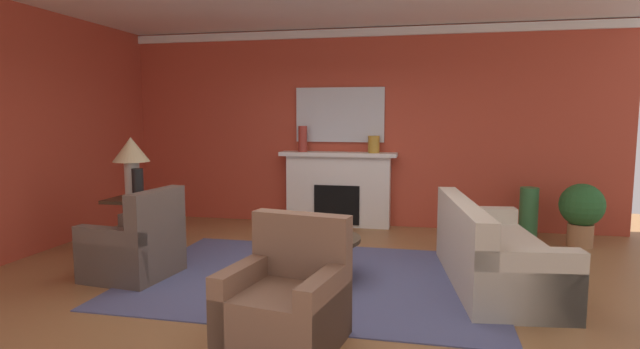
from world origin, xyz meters
TOP-DOWN VIEW (x-y plane):
  - ground_plane at (0.00, 0.00)m, footprint 9.45×9.45m
  - wall_fireplace at (0.00, 2.89)m, footprint 7.87×0.12m
  - wall_window at (-3.69, 0.30)m, footprint 0.12×6.27m
  - crown_moulding at (0.00, 2.81)m, footprint 7.87×0.08m
  - area_rug at (-0.05, 0.09)m, footprint 3.75×2.68m
  - fireplace at (-0.24, 2.68)m, footprint 1.80×0.35m
  - mantel_mirror at (-0.24, 2.80)m, footprint 1.38×0.04m
  - sofa at (1.77, 0.31)m, footprint 1.16×2.20m
  - armchair_near_window at (-1.89, -0.26)m, footprint 0.89×0.89m
  - armchair_facing_fireplace at (0.10, -1.44)m, footprint 0.93×0.93m
  - coffee_table at (-0.05, 0.09)m, footprint 1.00×1.00m
  - side_table at (-2.43, 0.57)m, footprint 0.56×0.56m
  - table_lamp at (-2.43, 0.57)m, footprint 0.44×0.44m
  - vase_on_side_table at (-2.28, 0.45)m, footprint 0.13×0.13m
  - vase_mantel_left at (-0.79, 2.63)m, footprint 0.14×0.14m
  - vase_tall_corner at (2.49, 2.38)m, footprint 0.25×0.25m
  - vase_mantel_right at (0.31, 2.63)m, footprint 0.17×0.17m
  - book_red_cover at (-0.04, 0.14)m, footprint 0.25×0.20m
  - book_art_folio at (0.12, 0.19)m, footprint 0.23×0.23m
  - book_small_novel at (-0.06, 0.26)m, footprint 0.23×0.20m
  - potted_plant at (3.09, 2.12)m, footprint 0.56×0.56m

SIDE VIEW (x-z plane):
  - ground_plane at x=0.00m, z-range 0.00..0.00m
  - area_rug at x=-0.05m, z-range 0.00..0.01m
  - sofa at x=1.77m, z-range -0.13..0.72m
  - armchair_near_window at x=-1.89m, z-range -0.17..0.78m
  - armchair_facing_fireplace at x=0.10m, z-range -0.17..0.78m
  - coffee_table at x=-0.05m, z-range 0.11..0.56m
  - vase_tall_corner at x=2.49m, z-range 0.00..0.73m
  - side_table at x=-2.43m, z-range 0.05..0.75m
  - book_red_cover at x=-0.04m, z-range 0.45..0.50m
  - potted_plant at x=3.09m, z-range 0.08..0.91m
  - book_art_folio at x=0.12m, z-range 0.50..0.56m
  - fireplace at x=-0.24m, z-range -0.03..1.12m
  - book_small_novel at x=-0.06m, z-range 0.56..0.61m
  - vase_on_side_table at x=-2.28m, z-range 0.70..1.08m
  - table_lamp at x=-2.43m, z-range 0.85..1.60m
  - vase_mantel_right at x=0.31m, z-range 1.15..1.41m
  - vase_mantel_left at x=-0.79m, z-range 1.15..1.55m
  - wall_fireplace at x=0.00m, z-range 0.00..3.03m
  - wall_window at x=-3.69m, z-range 0.00..3.03m
  - mantel_mirror at x=-0.24m, z-range 1.30..2.14m
  - crown_moulding at x=0.00m, z-range 2.89..3.01m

